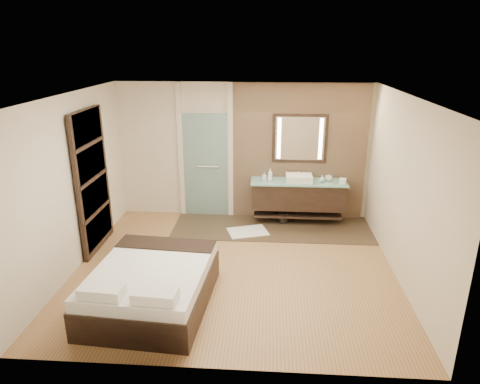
# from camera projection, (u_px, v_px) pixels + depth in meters

# --- Properties ---
(floor) EXTENTS (5.00, 5.00, 0.00)m
(floor) POSITION_uv_depth(u_px,v_px,m) (234.00, 268.00, 6.83)
(floor) COLOR olive
(floor) RESTS_ON ground
(tile_strip) EXTENTS (3.80, 1.30, 0.01)m
(tile_strip) POSITION_uv_depth(u_px,v_px,m) (272.00, 228.00, 8.30)
(tile_strip) COLOR #3E3021
(tile_strip) RESTS_ON floor
(stone_wall) EXTENTS (2.60, 0.08, 2.70)m
(stone_wall) POSITION_uv_depth(u_px,v_px,m) (299.00, 153.00, 8.40)
(stone_wall) COLOR tan
(stone_wall) RESTS_ON floor
(vanity) EXTENTS (1.85, 0.55, 0.88)m
(vanity) POSITION_uv_depth(u_px,v_px,m) (298.00, 195.00, 8.38)
(vanity) COLOR black
(vanity) RESTS_ON stone_wall
(mirror_unit) EXTENTS (1.06, 0.04, 0.96)m
(mirror_unit) POSITION_uv_depth(u_px,v_px,m) (300.00, 139.00, 8.25)
(mirror_unit) COLOR black
(mirror_unit) RESTS_ON stone_wall
(frosted_door) EXTENTS (1.10, 0.12, 2.70)m
(frosted_door) POSITION_uv_depth(u_px,v_px,m) (206.00, 162.00, 8.58)
(frosted_door) COLOR #ADDBD4
(frosted_door) RESTS_ON floor
(shoji_partition) EXTENTS (0.06, 1.20, 2.40)m
(shoji_partition) POSITION_uv_depth(u_px,v_px,m) (93.00, 181.00, 7.16)
(shoji_partition) COLOR black
(shoji_partition) RESTS_ON floor
(bed) EXTENTS (1.62, 1.96, 0.72)m
(bed) POSITION_uv_depth(u_px,v_px,m) (152.00, 286.00, 5.77)
(bed) COLOR black
(bed) RESTS_ON floor
(bath_mat) EXTENTS (0.84, 0.70, 0.02)m
(bath_mat) POSITION_uv_depth(u_px,v_px,m) (248.00, 232.00, 8.09)
(bath_mat) COLOR white
(bath_mat) RESTS_ON floor
(waste_bin) EXTENTS (0.22, 0.22, 0.22)m
(waste_bin) POSITION_uv_depth(u_px,v_px,m) (284.00, 218.00, 8.48)
(waste_bin) COLOR black
(waste_bin) RESTS_ON floor
(tissue_box) EXTENTS (0.15, 0.15, 0.10)m
(tissue_box) POSITION_uv_depth(u_px,v_px,m) (343.00, 181.00, 8.10)
(tissue_box) COLOR white
(tissue_box) RESTS_ON vanity
(soap_bottle_a) EXTENTS (0.12, 0.12, 0.23)m
(soap_bottle_a) POSITION_uv_depth(u_px,v_px,m) (270.00, 175.00, 8.28)
(soap_bottle_a) COLOR white
(soap_bottle_a) RESTS_ON vanity
(soap_bottle_b) EXTENTS (0.09, 0.09, 0.17)m
(soap_bottle_b) POSITION_uv_depth(u_px,v_px,m) (264.00, 176.00, 8.28)
(soap_bottle_b) COLOR #B2B2B2
(soap_bottle_b) RESTS_ON vanity
(soap_bottle_c) EXTENTS (0.14, 0.14, 0.14)m
(soap_bottle_c) POSITION_uv_depth(u_px,v_px,m) (322.00, 179.00, 8.20)
(soap_bottle_c) COLOR #A3CDCC
(soap_bottle_c) RESTS_ON vanity
(cup) EXTENTS (0.14, 0.14, 0.11)m
(cup) POSITION_uv_depth(u_px,v_px,m) (329.00, 178.00, 8.27)
(cup) COLOR white
(cup) RESTS_ON vanity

